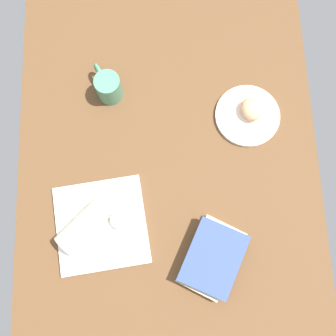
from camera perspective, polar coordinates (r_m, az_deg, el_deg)
The scene contains 8 objects.
dining_table at distance 125.80cm, azimuth -0.01°, elevation 1.96°, with size 110.00×90.00×4.00cm, color brown.
round_plate at distance 129.03cm, azimuth 10.95°, elevation 7.12°, with size 19.74×19.74×1.40cm, color silver.
scone_pastry at distance 126.65cm, azimuth 11.53°, elevation 8.01°, with size 7.40×6.37×4.86cm, color #DFA777.
square_plate at distance 120.63cm, azimuth -9.22°, elevation -7.81°, with size 25.49×25.49×1.60cm, color white.
sauce_cup at distance 117.77cm, azimuth -6.65°, elevation -7.18°, with size 5.20×5.20×2.70cm.
breakfast_wrap at distance 117.23cm, azimuth -11.75°, elevation -8.01°, with size 6.83×6.83×14.98cm, color beige.
book_stack at distance 116.92cm, azimuth 6.18°, elevation -12.29°, with size 23.98×21.23×6.20cm.
coffee_mug at distance 127.24cm, azimuth -8.34°, elevation 11.15°, with size 11.87×8.56×9.38cm.
Camera 1 is at (-32.99, 1.29, 123.39)cm, focal length 43.93 mm.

